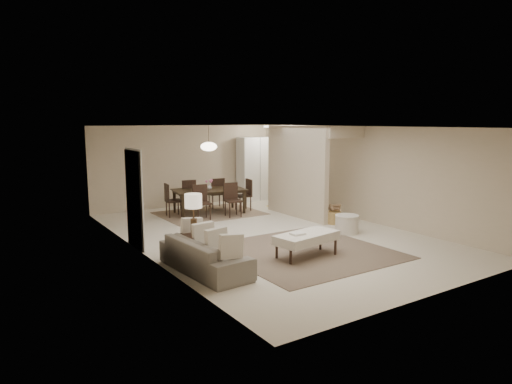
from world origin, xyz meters
TOP-DOWN VIEW (x-y plane):
  - floor at (0.00, 0.00)m, footprint 9.00×9.00m
  - ceiling at (0.00, 0.00)m, footprint 9.00×9.00m
  - back_wall at (0.00, 4.50)m, footprint 6.00×0.00m
  - left_wall at (-3.00, 0.00)m, footprint 0.00×9.00m
  - right_wall at (3.00, 0.00)m, footprint 0.00×9.00m
  - partition at (1.80, 1.25)m, footprint 0.15×2.50m
  - doorway at (-2.97, 0.60)m, footprint 0.04×0.90m
  - pantry_cabinet at (2.35, 4.15)m, footprint 1.20×0.55m
  - flush_light at (2.30, 3.20)m, footprint 0.44×0.44m
  - living_rug at (-0.19, -1.60)m, footprint 3.20×3.20m
  - sofa at (-2.45, -1.60)m, footprint 2.07×0.94m
  - ottoman_bench at (-0.39, -1.90)m, footprint 1.41×0.82m
  - side_table at (-2.40, -1.06)m, footprint 0.63×0.63m
  - table_lamp at (-2.40, -1.06)m, footprint 0.32×0.32m
  - round_pouf at (1.62, -0.94)m, footprint 0.56×0.56m
  - wicker_basket at (2.06, -0.01)m, footprint 0.41×0.41m
  - dining_rug at (-0.03, 2.91)m, footprint 2.80×2.10m
  - dining_table at (-0.03, 2.91)m, footprint 2.14×1.39m
  - dining_chairs at (-0.03, 2.91)m, footprint 2.54×1.98m
  - vase at (-0.03, 2.91)m, footprint 0.17×0.17m
  - yellow_mat at (2.41, 2.72)m, footprint 0.87×0.54m
  - pendant_light at (-0.03, 2.91)m, footprint 0.46×0.46m

SIDE VIEW (x-z plane):
  - floor at x=0.00m, z-range 0.00..0.00m
  - living_rug at x=-0.19m, z-range 0.00..0.01m
  - dining_rug at x=-0.03m, z-range 0.00..0.01m
  - yellow_mat at x=2.41m, z-range 0.00..0.01m
  - wicker_basket at x=2.06m, z-range 0.00..0.32m
  - round_pouf at x=1.62m, z-range 0.00..0.43m
  - side_table at x=-2.40m, z-range 0.00..0.55m
  - sofa at x=-2.45m, z-range 0.00..0.59m
  - dining_table at x=-0.03m, z-range 0.00..0.70m
  - ottoman_bench at x=-0.39m, z-range 0.15..0.62m
  - dining_chairs at x=-0.03m, z-range 0.00..0.93m
  - vase at x=-0.03m, z-range 0.70..0.84m
  - doorway at x=-2.97m, z-range 0.00..2.04m
  - pantry_cabinet at x=2.35m, z-range 0.00..2.10m
  - table_lamp at x=-2.40m, z-range 0.74..1.50m
  - back_wall at x=0.00m, z-range -1.75..4.25m
  - left_wall at x=-3.00m, z-range -3.25..5.75m
  - right_wall at x=3.00m, z-range -3.25..5.75m
  - partition at x=1.80m, z-range 0.00..2.50m
  - pendant_light at x=-0.03m, z-range 1.57..2.27m
  - flush_light at x=2.30m, z-range 2.44..2.48m
  - ceiling at x=0.00m, z-range 2.50..2.50m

